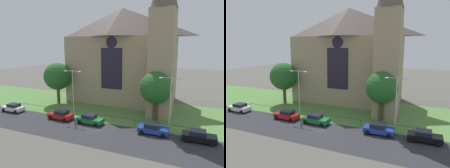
# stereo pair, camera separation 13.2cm
# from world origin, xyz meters

# --- Properties ---
(ground) EXTENTS (160.00, 160.00, 0.00)m
(ground) POSITION_xyz_m (0.00, 10.00, 0.00)
(ground) COLOR #56544C
(road_asphalt) EXTENTS (120.00, 8.00, 0.01)m
(road_asphalt) POSITION_xyz_m (0.00, -2.00, 0.00)
(road_asphalt) COLOR #2D2D33
(road_asphalt) RESTS_ON ground
(grass_verge) EXTENTS (120.00, 20.00, 0.01)m
(grass_verge) POSITION_xyz_m (0.00, 8.00, 0.00)
(grass_verge) COLOR #517F3D
(grass_verge) RESTS_ON ground
(church_building) EXTENTS (23.20, 16.20, 26.00)m
(church_building) POSITION_xyz_m (-1.39, 16.11, 10.27)
(church_building) COLOR tan
(church_building) RESTS_ON ground
(iron_railing) EXTENTS (30.08, 0.07, 1.13)m
(iron_railing) POSITION_xyz_m (-2.16, 2.50, 0.97)
(iron_railing) COLOR black
(iron_railing) RESTS_ON ground
(tree_left_near) EXTENTS (5.69, 5.69, 8.66)m
(tree_left_near) POSITION_xyz_m (-13.57, 8.58, 5.78)
(tree_left_near) COLOR brown
(tree_left_near) RESTS_ON ground
(tree_right_near) EXTENTS (5.22, 5.22, 8.13)m
(tree_right_near) POSITION_xyz_m (7.51, 6.45, 5.46)
(tree_right_near) COLOR #4C3823
(tree_right_near) RESTS_ON ground
(streetlamp_near) EXTENTS (3.37, 0.26, 8.18)m
(streetlamp_near) POSITION_xyz_m (-5.61, 2.40, 5.21)
(streetlamp_near) COLOR #B2B2B7
(streetlamp_near) RESTS_ON ground
(streetlamp_far) EXTENTS (3.37, 0.26, 8.02)m
(streetlamp_far) POSITION_xyz_m (10.40, 2.40, 5.12)
(streetlamp_far) COLOR #B2B2B7
(streetlamp_far) RESTS_ON ground
(parked_car_white) EXTENTS (4.24, 2.10, 1.51)m
(parked_car_white) POSITION_xyz_m (-17.77, 0.53, 0.74)
(parked_car_white) COLOR silver
(parked_car_white) RESTS_ON ground
(parked_car_red) EXTENTS (4.23, 2.08, 1.51)m
(parked_car_red) POSITION_xyz_m (-7.02, 0.67, 0.74)
(parked_car_red) COLOR #B21919
(parked_car_red) RESTS_ON ground
(parked_car_green) EXTENTS (4.24, 2.10, 1.51)m
(parked_car_green) POSITION_xyz_m (-1.53, 0.85, 0.74)
(parked_car_green) COLOR #196033
(parked_car_green) RESTS_ON ground
(parked_car_blue) EXTENTS (4.26, 2.15, 1.51)m
(parked_car_blue) POSITION_xyz_m (8.44, 0.98, 0.74)
(parked_car_blue) COLOR #1E3899
(parked_car_blue) RESTS_ON ground
(parked_car_black) EXTENTS (4.24, 2.10, 1.51)m
(parked_car_black) POSITION_xyz_m (14.34, 0.95, 0.74)
(parked_car_black) COLOR black
(parked_car_black) RESTS_ON ground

